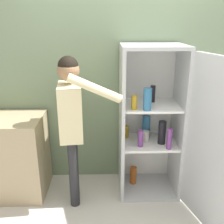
% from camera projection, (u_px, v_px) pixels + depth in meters
% --- Properties ---
extents(wall_back, '(7.00, 0.06, 2.55)m').
position_uv_depth(wall_back, '(124.00, 77.00, 3.02)').
color(wall_back, gray).
rests_on(wall_back, ground_plane).
extents(refrigerator, '(0.89, 1.18, 1.66)m').
position_uv_depth(refrigerator, '(161.00, 126.00, 2.78)').
color(refrigerator, '#B7BABC').
rests_on(refrigerator, ground_plane).
extents(person, '(0.64, 0.52, 1.58)m').
position_uv_depth(person, '(72.00, 114.00, 2.59)').
color(person, '#262628').
rests_on(person, ground_plane).
extents(counter, '(0.78, 0.59, 0.91)m').
position_uv_depth(counter, '(10.00, 156.00, 2.93)').
color(counter, tan).
rests_on(counter, ground_plane).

